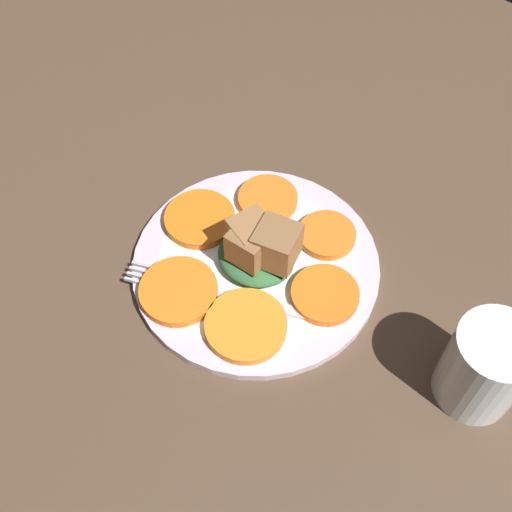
{
  "coord_description": "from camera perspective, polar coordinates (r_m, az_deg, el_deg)",
  "views": [
    {
      "loc": [
        24.71,
        -28.28,
        57.59
      ],
      "look_at": [
        0.0,
        0.0,
        4.1
      ],
      "focal_mm": 45.0,
      "sensor_mm": 36.0,
      "label": 1
    }
  ],
  "objects": [
    {
      "name": "carrot_slice_4",
      "position": [
        0.64,
        6.14,
        -3.42
      ],
      "size": [
        6.8,
        6.8,
        0.93
      ],
      "primitive_type": "cylinder",
      "color": "orange",
      "rests_on": "plate"
    },
    {
      "name": "carrot_slice_3",
      "position": [
        0.62,
        -0.9,
        -6.2
      ],
      "size": [
        7.99,
        7.99,
        0.93
      ],
      "primitive_type": "cylinder",
      "color": "orange",
      "rests_on": "plate"
    },
    {
      "name": "carrot_slice_1",
      "position": [
        0.69,
        -5.02,
        3.31
      ],
      "size": [
        7.65,
        7.65,
        0.93
      ],
      "primitive_type": "cylinder",
      "color": "orange",
      "rests_on": "plate"
    },
    {
      "name": "fork",
      "position": [
        0.64,
        -4.1,
        -3.11
      ],
      "size": [
        17.5,
        9.36,
        0.4
      ],
      "rotation": [
        0.0,
        0.0,
        0.44
      ],
      "color": "#B2B2B7",
      "rests_on": "plate"
    },
    {
      "name": "table_slab",
      "position": [
        0.68,
        0.0,
        -1.5
      ],
      "size": [
        120.0,
        120.0,
        2.0
      ],
      "primitive_type": "cube",
      "color": "#4C3828",
      "rests_on": "ground"
    },
    {
      "name": "carrot_slice_5",
      "position": [
        0.68,
        6.32,
        1.87
      ],
      "size": [
        6.1,
        6.1,
        0.93
      ],
      "primitive_type": "cylinder",
      "color": "orange",
      "rests_on": "plate"
    },
    {
      "name": "carrot_slice_2",
      "position": [
        0.64,
        -6.9,
        -3.1
      ],
      "size": [
        7.87,
        7.87,
        0.93
      ],
      "primitive_type": "cylinder",
      "color": "orange",
      "rests_on": "plate"
    },
    {
      "name": "plate",
      "position": [
        0.67,
        0.0,
        -0.78
      ],
      "size": [
        25.59,
        25.59,
        1.05
      ],
      "color": "silver",
      "rests_on": "table_slab"
    },
    {
      "name": "carrot_slice_0",
      "position": [
        0.71,
        1.06,
        5.07
      ],
      "size": [
        6.56,
        6.56,
        0.93
      ],
      "primitive_type": "cylinder",
      "color": "orange",
      "rests_on": "plate"
    },
    {
      "name": "center_pile",
      "position": [
        0.64,
        0.22,
        0.76
      ],
      "size": [
        8.64,
        7.34,
        6.1
      ],
      "color": "#2D6033",
      "rests_on": "plate"
    },
    {
      "name": "water_glass",
      "position": [
        0.6,
        19.67,
        -9.28
      ],
      "size": [
        7.22,
        7.22,
        9.27
      ],
      "color": "silver",
      "rests_on": "table_slab"
    }
  ]
}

